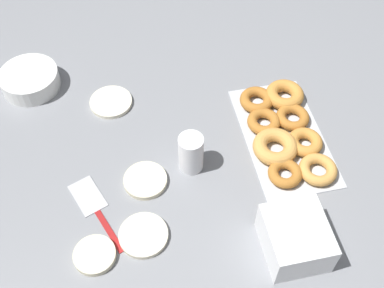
{
  "coord_description": "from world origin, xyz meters",
  "views": [
    {
      "loc": [
        -0.71,
        0.03,
        0.99
      ],
      "look_at": [
        0.0,
        -0.12,
        0.04
      ],
      "focal_mm": 45.0,
      "sensor_mm": 36.0,
      "label": 1
    }
  ],
  "objects": [
    {
      "name": "pancake_2",
      "position": [
        -0.06,
        0.01,
        0.01
      ],
      "size": [
        0.11,
        0.11,
        0.01
      ],
      "primitive_type": "cylinder",
      "color": "beige",
      "rests_on": "ground_plane"
    },
    {
      "name": "container_stack",
      "position": [
        -0.3,
        -0.28,
        0.05
      ],
      "size": [
        0.15,
        0.13,
        0.09
      ],
      "color": "white",
      "rests_on": "ground_plane"
    },
    {
      "name": "paper_cup",
      "position": [
        -0.03,
        -0.11,
        0.05
      ],
      "size": [
        0.06,
        0.06,
        0.11
      ],
      "color": "white",
      "rests_on": "ground_plane"
    },
    {
      "name": "pancake_1",
      "position": [
        -0.2,
        0.03,
        0.01
      ],
      "size": [
        0.11,
        0.11,
        0.01
      ],
      "primitive_type": "cylinder",
      "color": "beige",
      "rests_on": "ground_plane"
    },
    {
      "name": "pancake_3",
      "position": [
        0.22,
        0.06,
        0.01
      ],
      "size": [
        0.12,
        0.12,
        0.01
      ],
      "primitive_type": "cylinder",
      "color": "silver",
      "rests_on": "ground_plane"
    },
    {
      "name": "batter_bowl",
      "position": [
        0.33,
        0.28,
        0.03
      ],
      "size": [
        0.16,
        0.16,
        0.05
      ],
      "color": "white",
      "rests_on": "ground_plane"
    },
    {
      "name": "pancake_0",
      "position": [
        -0.23,
        0.15,
        0.01
      ],
      "size": [
        0.09,
        0.09,
        0.01
      ],
      "primitive_type": "cylinder",
      "color": "beige",
      "rests_on": "ground_plane"
    },
    {
      "name": "ground_plane",
      "position": [
        0.0,
        0.0,
        0.0
      ],
      "size": [
        3.0,
        3.0,
        0.0
      ],
      "primitive_type": "plane",
      "color": "gray"
    },
    {
      "name": "donut_tray",
      "position": [
        0.01,
        -0.37,
        0.02
      ],
      "size": [
        0.37,
        0.2,
        0.04
      ],
      "color": "silver",
      "rests_on": "ground_plane"
    },
    {
      "name": "spatula",
      "position": [
        -0.09,
        0.14,
        0.0
      ],
      "size": [
        0.22,
        0.12,
        0.01
      ],
      "rotation": [
        0.0,
        0.0,
        0.38
      ],
      "color": "maroon",
      "rests_on": "ground_plane"
    }
  ]
}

